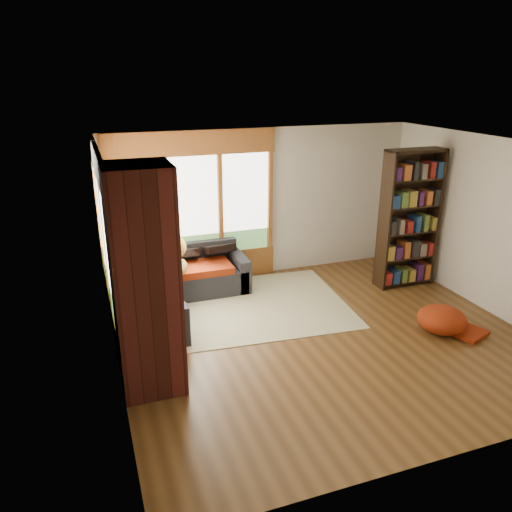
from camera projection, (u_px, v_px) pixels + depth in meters
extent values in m
plane|color=#503216|center=(323.00, 336.00, 6.95)|extent=(5.50, 5.50, 0.00)
plane|color=white|center=(333.00, 148.00, 6.05)|extent=(5.50, 5.50, 0.00)
cube|color=silver|center=(262.00, 204.00, 8.71)|extent=(5.50, 0.04, 2.60)
cube|color=silver|center=(461.00, 339.00, 4.29)|extent=(5.50, 0.04, 2.60)
cube|color=silver|center=(110.00, 275.00, 5.64)|extent=(0.04, 5.00, 2.60)
cube|color=silver|center=(494.00, 228.00, 7.37)|extent=(0.04, 5.00, 2.60)
cube|color=#995A27|center=(195.00, 207.00, 8.29)|extent=(2.82, 0.10, 1.90)
cube|color=white|center=(195.00, 207.00, 8.29)|extent=(2.54, 0.09, 1.62)
cube|color=#995A27|center=(105.00, 239.00, 6.69)|extent=(0.10, 2.62, 1.90)
cube|color=white|center=(105.00, 239.00, 6.69)|extent=(0.09, 2.36, 1.62)
cube|color=gray|center=(100.00, 196.00, 7.30)|extent=(0.03, 0.72, 0.90)
cube|color=#471914|center=(145.00, 283.00, 5.44)|extent=(0.70, 0.70, 2.60)
cube|color=black|center=(176.00, 283.00, 8.17)|extent=(2.20, 0.90, 0.42)
cube|color=black|center=(171.00, 253.00, 8.34)|extent=(2.20, 0.20, 0.38)
cube|color=black|center=(235.00, 270.00, 8.46)|extent=(0.20, 0.90, 0.60)
cube|color=#9E2B0B|center=(171.00, 271.00, 7.94)|extent=(1.90, 0.66, 0.12)
cube|color=black|center=(141.00, 305.00, 7.39)|extent=(0.90, 2.20, 0.42)
cube|color=black|center=(114.00, 284.00, 7.15)|extent=(0.20, 2.20, 0.38)
cube|color=black|center=(151.00, 331.00, 6.48)|extent=(0.90, 0.20, 0.60)
cube|color=#9E2B0B|center=(152.00, 297.00, 7.03)|extent=(0.66, 1.20, 0.12)
cube|color=#9E2B0B|center=(143.00, 273.00, 7.87)|extent=(0.66, 0.66, 0.12)
cube|color=white|center=(248.00, 306.00, 7.84)|extent=(3.22, 2.57, 0.01)
cube|color=black|center=(433.00, 217.00, 8.44)|extent=(0.04, 0.33, 2.32)
cube|color=black|center=(384.00, 222.00, 8.14)|extent=(0.04, 0.33, 2.32)
cube|color=black|center=(403.00, 217.00, 8.42)|extent=(1.00, 0.02, 2.32)
cube|color=black|center=(402.00, 280.00, 8.67)|extent=(0.92, 0.31, 0.03)
cube|color=black|center=(405.00, 256.00, 8.51)|extent=(0.92, 0.31, 0.03)
cube|color=black|center=(408.00, 232.00, 8.36)|extent=(0.92, 0.31, 0.03)
cube|color=black|center=(411.00, 206.00, 8.20)|extent=(0.92, 0.31, 0.03)
cube|color=black|center=(414.00, 179.00, 8.05)|extent=(0.92, 0.31, 0.03)
cube|color=black|center=(417.00, 151.00, 7.90)|extent=(0.92, 0.31, 0.03)
cube|color=#726659|center=(410.00, 220.00, 8.27)|extent=(0.88, 0.25, 2.16)
ellipsoid|color=#9E2B0B|center=(442.00, 319.00, 7.02)|extent=(0.90, 0.90, 0.37)
ellipsoid|color=olive|center=(166.00, 264.00, 7.46)|extent=(0.98, 1.04, 0.30)
sphere|color=olive|center=(175.00, 248.00, 7.70)|extent=(0.50, 0.50, 0.36)
cone|color=olive|center=(173.00, 241.00, 7.60)|extent=(0.18, 0.18, 0.15)
ellipsoid|color=#372B1B|center=(142.00, 286.00, 6.80)|extent=(0.49, 0.73, 0.24)
sphere|color=#372B1B|center=(138.00, 272.00, 6.99)|extent=(0.30, 0.30, 0.29)
cone|color=#372B1B|center=(138.00, 265.00, 6.91)|extent=(0.11, 0.11, 0.13)
cube|color=black|center=(213.00, 241.00, 8.38)|extent=(0.45, 0.12, 0.45)
cube|color=black|center=(178.00, 245.00, 8.19)|extent=(0.45, 0.12, 0.45)
cube|color=black|center=(123.00, 261.00, 7.49)|extent=(0.45, 0.12, 0.45)
cube|color=black|center=(131.00, 289.00, 6.52)|extent=(0.45, 0.12, 0.45)
cube|color=#9E2B0B|center=(141.00, 249.00, 8.00)|extent=(0.42, 0.12, 0.42)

